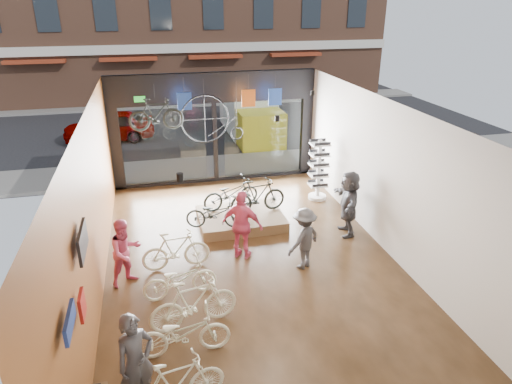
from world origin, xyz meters
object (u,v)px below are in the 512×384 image
object	(u,v)px
floor_bike_4	(180,279)
sunglasses_rack	(319,170)
hung_bike	(156,114)
display_bike_left	(215,214)
customer_2	(242,225)
customer_3	(304,238)
penny_farthing	(215,120)
customer_0	(136,362)
street_car	(109,126)
floor_bike_1	(177,384)
display_bike_right	(231,193)
customer_1	(126,252)
customer_5	(349,203)
floor_bike_2	(183,333)
display_platform	(241,219)
box_truck	(251,113)
floor_bike_5	(176,250)
floor_bike_3	(194,303)
display_bike_mid	(258,196)

from	to	relation	value
floor_bike_4	sunglasses_rack	bearing A→B (deg)	-55.32
sunglasses_rack	hung_bike	bearing A→B (deg)	167.91
display_bike_left	customer_2	distance (m)	1.31
customer_3	penny_farthing	world-z (taller)	penny_farthing
customer_0	street_car	bearing A→B (deg)	64.58
customer_0	floor_bike_1	bearing A→B (deg)	-50.19
floor_bike_1	display_bike_right	distance (m)	6.92
customer_3	customer_2	bearing A→B (deg)	-61.86
sunglasses_rack	customer_1	bearing A→B (deg)	-154.68
display_bike_left	customer_5	xyz separation A→B (m)	(3.58, -0.62, 0.21)
floor_bike_2	customer_2	xyz separation A→B (m)	(1.74, 3.07, 0.45)
customer_2	customer_3	size ratio (longest dim) A/B	1.16
street_car	display_bike_right	bearing A→B (deg)	23.55
customer_2	customer_0	bearing A→B (deg)	91.26
floor_bike_4	customer_1	world-z (taller)	customer_1
floor_bike_2	hung_bike	xyz separation A→B (m)	(-0.04, 6.66, 2.47)
penny_farthing	hung_bike	size ratio (longest dim) A/B	1.22
floor_bike_4	customer_0	world-z (taller)	customer_0
customer_0	display_platform	bearing A→B (deg)	33.88
box_truck	penny_farthing	world-z (taller)	penny_farthing
box_truck	display_bike_right	xyz separation A→B (m)	(-2.46, -8.06, -0.42)
box_truck	floor_bike_5	size ratio (longest dim) A/B	3.65
display_bike_right	hung_bike	distance (m)	3.16
floor_bike_5	customer_1	world-z (taller)	customer_1
floor_bike_4	customer_2	world-z (taller)	customer_2
floor_bike_5	floor_bike_3	bearing A→B (deg)	-178.94
customer_0	customer_2	size ratio (longest dim) A/B	0.95
customer_2	hung_bike	size ratio (longest dim) A/B	1.14
hung_bike	penny_farthing	bearing A→B (deg)	-74.92
customer_5	floor_bike_1	bearing A→B (deg)	-34.57
customer_2	penny_farthing	world-z (taller)	penny_farthing
customer_3	floor_bike_4	bearing A→B (deg)	-22.05
sunglasses_rack	hung_bike	distance (m)	5.30
display_bike_right	customer_1	distance (m)	4.06
customer_5	sunglasses_rack	xyz separation A→B (m)	(0.05, 2.45, 0.07)
floor_bike_3	hung_bike	bearing A→B (deg)	-7.63
sunglasses_rack	display_bike_mid	bearing A→B (deg)	-157.91
street_car	sunglasses_rack	bearing A→B (deg)	39.58
floor_bike_1	floor_bike_5	bearing A→B (deg)	-14.98
street_car	display_platform	world-z (taller)	street_car
customer_1	sunglasses_rack	world-z (taller)	sunglasses_rack
floor_bike_4	customer_1	distance (m)	1.42
floor_bike_2	customer_0	size ratio (longest dim) A/B	1.00
floor_bike_3	sunglasses_rack	distance (m)	7.07
display_bike_right	customer_1	xyz separation A→B (m)	(-2.92, -2.82, 0.04)
floor_bike_1	floor_bike_4	bearing A→B (deg)	-16.44
floor_bike_4	customer_0	size ratio (longest dim) A/B	0.94
box_truck	display_bike_right	bearing A→B (deg)	-106.98
customer_5	sunglasses_rack	bearing A→B (deg)	-169.74
display_bike_mid	customer_3	bearing A→B (deg)	-179.05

